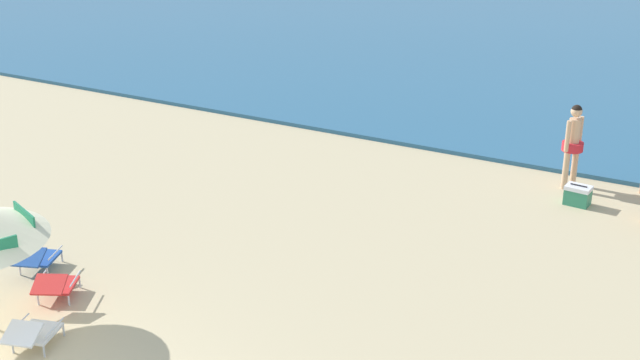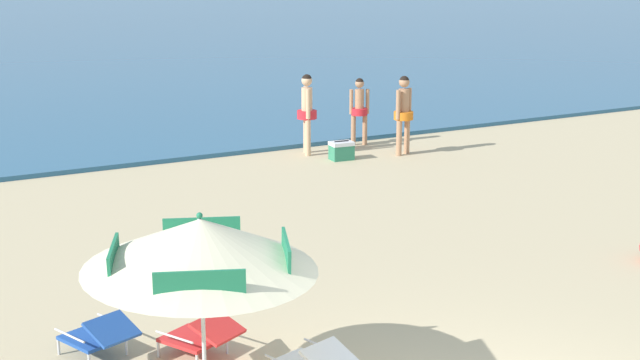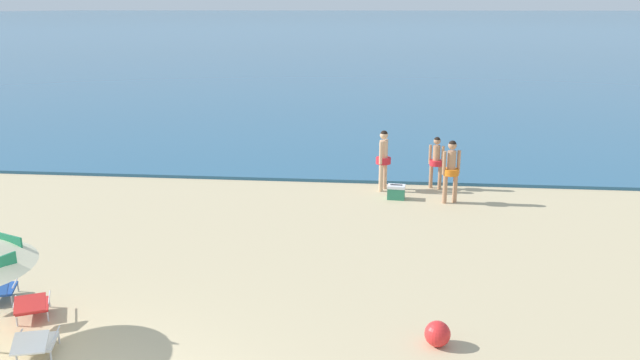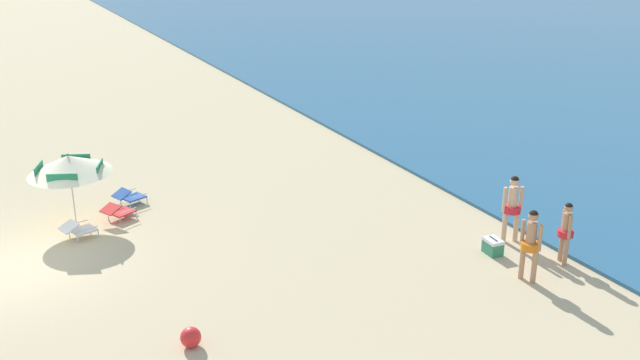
{
  "view_description": "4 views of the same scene",
  "coord_description": "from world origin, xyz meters",
  "px_view_note": "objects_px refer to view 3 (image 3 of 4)",
  "views": [
    {
      "loc": [
        7.59,
        -5.66,
        6.91
      ],
      "look_at": [
        0.91,
        6.6,
        1.26
      ],
      "focal_mm": 48.1,
      "sensor_mm": 36.0,
      "label": 1
    },
    {
      "loc": [
        -5.09,
        -5.71,
        4.27
      ],
      "look_at": [
        1.97,
        6.93,
        0.67
      ],
      "focal_mm": 50.13,
      "sensor_mm": 36.0,
      "label": 2
    },
    {
      "loc": [
        4.16,
        -6.55,
        5.27
      ],
      "look_at": [
        2.75,
        7.37,
        1.4
      ],
      "focal_mm": 35.37,
      "sensor_mm": 36.0,
      "label": 3
    },
    {
      "loc": [
        17.42,
        -0.84,
        8.18
      ],
      "look_at": [
        1.28,
        7.5,
        1.41
      ],
      "focal_mm": 41.47,
      "sensor_mm": 36.0,
      "label": 4
    }
  ],
  "objects_px": {
    "lounge_chair_under_umbrella": "(35,343)",
    "cooler_box": "(396,192)",
    "lounge_chair_beside_umbrella": "(32,305)",
    "person_standing_near_shore": "(451,167)",
    "person_standing_beside": "(436,159)",
    "beach_ball": "(437,334)",
    "person_wading_in": "(383,156)"
  },
  "relations": [
    {
      "from": "person_standing_near_shore",
      "to": "lounge_chair_beside_umbrella",
      "type": "bearing_deg",
      "value": -135.92
    },
    {
      "from": "person_standing_near_shore",
      "to": "person_standing_beside",
      "type": "relative_size",
      "value": 1.12
    },
    {
      "from": "person_standing_near_shore",
      "to": "person_standing_beside",
      "type": "height_order",
      "value": "person_standing_near_shore"
    },
    {
      "from": "lounge_chair_under_umbrella",
      "to": "person_wading_in",
      "type": "bearing_deg",
      "value": 61.9
    },
    {
      "from": "cooler_box",
      "to": "beach_ball",
      "type": "relative_size",
      "value": 1.26
    },
    {
      "from": "person_standing_beside",
      "to": "beach_ball",
      "type": "relative_size",
      "value": 3.76
    },
    {
      "from": "lounge_chair_under_umbrella",
      "to": "person_wading_in",
      "type": "xyz_separation_m",
      "value": [
        5.28,
        9.89,
        0.76
      ]
    },
    {
      "from": "cooler_box",
      "to": "beach_ball",
      "type": "height_order",
      "value": "cooler_box"
    },
    {
      "from": "lounge_chair_beside_umbrella",
      "to": "person_standing_near_shore",
      "type": "xyz_separation_m",
      "value": [
        7.87,
        7.62,
        0.74
      ]
    },
    {
      "from": "lounge_chair_under_umbrella",
      "to": "person_standing_beside",
      "type": "xyz_separation_m",
      "value": [
        6.84,
        10.2,
        0.64
      ]
    },
    {
      "from": "person_wading_in",
      "to": "lounge_chair_under_umbrella",
      "type": "bearing_deg",
      "value": -118.1
    },
    {
      "from": "lounge_chair_beside_umbrella",
      "to": "beach_ball",
      "type": "xyz_separation_m",
      "value": [
        6.93,
        -0.17,
        -0.07
      ]
    },
    {
      "from": "person_standing_near_shore",
      "to": "lounge_chair_under_umbrella",
      "type": "bearing_deg",
      "value": -128.98
    },
    {
      "from": "lounge_chair_under_umbrella",
      "to": "cooler_box",
      "type": "relative_size",
      "value": 1.88
    },
    {
      "from": "person_standing_beside",
      "to": "lounge_chair_under_umbrella",
      "type": "bearing_deg",
      "value": -123.83
    },
    {
      "from": "lounge_chair_under_umbrella",
      "to": "cooler_box",
      "type": "xyz_separation_m",
      "value": [
        5.66,
        9.02,
        -0.07
      ]
    },
    {
      "from": "lounge_chair_beside_umbrella",
      "to": "person_standing_beside",
      "type": "distance_m",
      "value": 11.78
    },
    {
      "from": "person_standing_beside",
      "to": "beach_ball",
      "type": "bearing_deg",
      "value": -93.98
    },
    {
      "from": "person_standing_beside",
      "to": "cooler_box",
      "type": "xyz_separation_m",
      "value": [
        -1.17,
        -1.18,
        -0.71
      ]
    },
    {
      "from": "lounge_chair_beside_umbrella",
      "to": "person_wading_in",
      "type": "distance_m",
      "value": 10.6
    },
    {
      "from": "lounge_chair_under_umbrella",
      "to": "lounge_chair_beside_umbrella",
      "type": "bearing_deg",
      "value": 121.48
    },
    {
      "from": "lounge_chair_beside_umbrella",
      "to": "lounge_chair_under_umbrella",
      "type": "bearing_deg",
      "value": -58.52
    },
    {
      "from": "lounge_chair_under_umbrella",
      "to": "person_standing_near_shore",
      "type": "height_order",
      "value": "person_standing_near_shore"
    },
    {
      "from": "person_standing_near_shore",
      "to": "beach_ball",
      "type": "height_order",
      "value": "person_standing_near_shore"
    },
    {
      "from": "lounge_chair_beside_umbrella",
      "to": "person_standing_beside",
      "type": "bearing_deg",
      "value": 49.95
    },
    {
      "from": "person_wading_in",
      "to": "beach_ball",
      "type": "bearing_deg",
      "value": -84.07
    },
    {
      "from": "lounge_chair_under_umbrella",
      "to": "person_wading_in",
      "type": "relative_size",
      "value": 0.55
    },
    {
      "from": "person_standing_near_shore",
      "to": "beach_ball",
      "type": "distance_m",
      "value": 7.89
    },
    {
      "from": "person_standing_beside",
      "to": "lounge_chair_beside_umbrella",
      "type": "bearing_deg",
      "value": -130.05
    },
    {
      "from": "person_wading_in",
      "to": "cooler_box",
      "type": "xyz_separation_m",
      "value": [
        0.38,
        -0.87,
        -0.84
      ]
    },
    {
      "from": "beach_ball",
      "to": "cooler_box",
      "type": "bearing_deg",
      "value": 93.84
    },
    {
      "from": "person_standing_beside",
      "to": "person_wading_in",
      "type": "distance_m",
      "value": 1.6
    }
  ]
}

